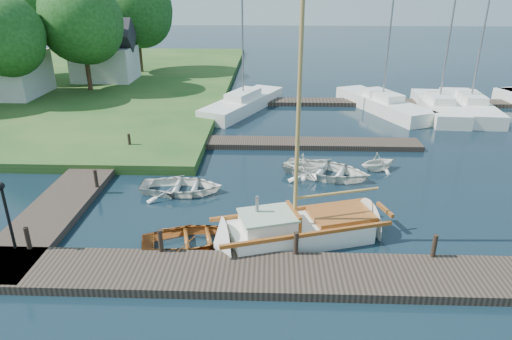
{
  "coord_description": "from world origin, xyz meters",
  "views": [
    {
      "loc": [
        0.64,
        -17.94,
        8.71
      ],
      "look_at": [
        0.0,
        0.0,
        1.2
      ],
      "focal_mm": 32.0,
      "sensor_mm": 36.0,
      "label": 1
    }
  ],
  "objects_px": {
    "tender_a": "(181,184)",
    "marina_boat_5": "(470,105)",
    "marina_boat_3": "(382,103)",
    "marina_boat_4": "(439,106)",
    "sailboat": "(304,230)",
    "mooring_post_0": "(28,238)",
    "mooring_post_2": "(296,243)",
    "tender_d": "(379,160)",
    "tree_2": "(3,34)",
    "tender_c": "(327,168)",
    "tree_4": "(5,10)",
    "tree_3": "(81,21)",
    "mooring_post_4": "(96,178)",
    "tender_b": "(305,163)",
    "house_c": "(104,56)",
    "lamp_post": "(6,207)",
    "dinghy": "(192,236)",
    "mooring_post_1": "(161,241)",
    "tree_7": "(136,9)",
    "marina_boat_0": "(243,102)",
    "mooring_post_5": "(129,141)",
    "mooring_post_3": "(434,246)"
  },
  "relations": [
    {
      "from": "tender_a",
      "to": "tree_3",
      "type": "xyz_separation_m",
      "value": [
        -10.7,
        17.84,
        5.44
      ]
    },
    {
      "from": "sailboat",
      "to": "mooring_post_4",
      "type": "bearing_deg",
      "value": 141.0
    },
    {
      "from": "mooring_post_1",
      "to": "tree_3",
      "type": "height_order",
      "value": "tree_3"
    },
    {
      "from": "marina_boat_4",
      "to": "tender_a",
      "type": "bearing_deg",
      "value": 134.6
    },
    {
      "from": "mooring_post_4",
      "to": "tender_c",
      "type": "height_order",
      "value": "mooring_post_4"
    },
    {
      "from": "mooring_post_0",
      "to": "mooring_post_4",
      "type": "height_order",
      "value": "same"
    },
    {
      "from": "tender_b",
      "to": "marina_boat_4",
      "type": "height_order",
      "value": "marina_boat_4"
    },
    {
      "from": "marina_boat_3",
      "to": "tree_4",
      "type": "distance_m",
      "value": 32.03
    },
    {
      "from": "marina_boat_5",
      "to": "mooring_post_4",
      "type": "bearing_deg",
      "value": 127.4
    },
    {
      "from": "tender_c",
      "to": "marina_boat_0",
      "type": "xyz_separation_m",
      "value": [
        -4.7,
        11.89,
        0.15
      ]
    },
    {
      "from": "mooring_post_5",
      "to": "marina_boat_0",
      "type": "distance_m",
      "value": 10.64
    },
    {
      "from": "mooring_post_4",
      "to": "lamp_post",
      "type": "relative_size",
      "value": 0.33
    },
    {
      "from": "tender_c",
      "to": "tender_d",
      "type": "relative_size",
      "value": 2.15
    },
    {
      "from": "sailboat",
      "to": "tender_a",
      "type": "height_order",
      "value": "sailboat"
    },
    {
      "from": "mooring_post_0",
      "to": "tender_d",
      "type": "relative_size",
      "value": 0.42
    },
    {
      "from": "house_c",
      "to": "mooring_post_2",
      "type": "bearing_deg",
      "value": -60.14
    },
    {
      "from": "tender_c",
      "to": "tender_d",
      "type": "distance_m",
      "value": 2.82
    },
    {
      "from": "dinghy",
      "to": "tender_b",
      "type": "xyz_separation_m",
      "value": [
        4.37,
        6.63,
        0.19
      ]
    },
    {
      "from": "mooring_post_1",
      "to": "tender_d",
      "type": "xyz_separation_m",
      "value": [
        8.94,
        8.13,
        -0.19
      ]
    },
    {
      "from": "marina_boat_0",
      "to": "mooring_post_2",
      "type": "bearing_deg",
      "value": -146.44
    },
    {
      "from": "marina_boat_3",
      "to": "marina_boat_4",
      "type": "height_order",
      "value": "marina_boat_3"
    },
    {
      "from": "marina_boat_0",
      "to": "marina_boat_4",
      "type": "distance_m",
      "value": 13.7
    },
    {
      "from": "marina_boat_5",
      "to": "tender_c",
      "type": "bearing_deg",
      "value": 140.7
    },
    {
      "from": "tender_d",
      "to": "tree_2",
      "type": "xyz_separation_m",
      "value": [
        -23.94,
        10.92,
        4.75
      ]
    },
    {
      "from": "mooring_post_4",
      "to": "tender_b",
      "type": "relative_size",
      "value": 0.38
    },
    {
      "from": "tender_c",
      "to": "house_c",
      "type": "xyz_separation_m",
      "value": [
        -17.28,
        19.83,
        2.15
      ]
    },
    {
      "from": "marina_boat_5",
      "to": "marina_boat_4",
      "type": "bearing_deg",
      "value": 102.12
    },
    {
      "from": "marina_boat_3",
      "to": "tender_c",
      "type": "bearing_deg",
      "value": 132.77
    },
    {
      "from": "marina_boat_3",
      "to": "house_c",
      "type": "xyz_separation_m",
      "value": [
        -22.52,
        7.79,
        2.01
      ]
    },
    {
      "from": "mooring_post_1",
      "to": "tender_d",
      "type": "height_order",
      "value": "mooring_post_1"
    },
    {
      "from": "mooring_post_5",
      "to": "marina_boat_4",
      "type": "xyz_separation_m",
      "value": [
        19.28,
        8.54,
        -0.13
      ]
    },
    {
      "from": "mooring_post_2",
      "to": "mooring_post_3",
      "type": "height_order",
      "value": "same"
    },
    {
      "from": "mooring_post_0",
      "to": "tender_c",
      "type": "distance_m",
      "value": 12.95
    },
    {
      "from": "lamp_post",
      "to": "tree_2",
      "type": "xyz_separation_m",
      "value": [
        -10.0,
        19.05,
        3.38
      ]
    },
    {
      "from": "house_c",
      "to": "tree_2",
      "type": "xyz_separation_m",
      "value": [
        -4.0,
        -7.95,
        2.67
      ]
    },
    {
      "from": "lamp_post",
      "to": "tender_c",
      "type": "xyz_separation_m",
      "value": [
        11.28,
        7.17,
        -1.44
      ]
    },
    {
      "from": "sailboat",
      "to": "marina_boat_0",
      "type": "height_order",
      "value": "marina_boat_0"
    },
    {
      "from": "mooring_post_2",
      "to": "mooring_post_5",
      "type": "bearing_deg",
      "value": 130.36
    },
    {
      "from": "marina_boat_0",
      "to": "sailboat",
      "type": "bearing_deg",
      "value": -144.62
    },
    {
      "from": "mooring_post_0",
      "to": "mooring_post_2",
      "type": "height_order",
      "value": "same"
    },
    {
      "from": "mooring_post_1",
      "to": "mooring_post_2",
      "type": "xyz_separation_m",
      "value": [
        4.5,
        0.0,
        0.0
      ]
    },
    {
      "from": "mooring_post_5",
      "to": "tree_4",
      "type": "distance_m",
      "value": 23.4
    },
    {
      "from": "house_c",
      "to": "tree_4",
      "type": "bearing_deg",
      "value": 179.64
    },
    {
      "from": "mooring_post_0",
      "to": "tree_7",
      "type": "relative_size",
      "value": 0.09
    },
    {
      "from": "mooring_post_3",
      "to": "marina_boat_0",
      "type": "bearing_deg",
      "value": 111.27
    },
    {
      "from": "mooring_post_0",
      "to": "tree_3",
      "type": "relative_size",
      "value": 0.09
    },
    {
      "from": "sailboat",
      "to": "tender_b",
      "type": "xyz_separation_m",
      "value": [
        0.42,
        6.08,
        0.21
      ]
    },
    {
      "from": "mooring_post_4",
      "to": "mooring_post_2",
      "type": "bearing_deg",
      "value": -30.47
    },
    {
      "from": "tender_a",
      "to": "marina_boat_5",
      "type": "bearing_deg",
      "value": -51.96
    },
    {
      "from": "mooring_post_4",
      "to": "tender_d",
      "type": "bearing_deg",
      "value": 13.58
    }
  ]
}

